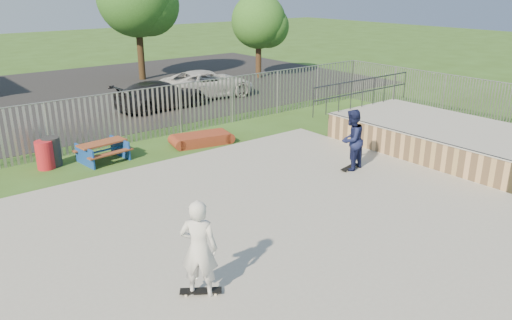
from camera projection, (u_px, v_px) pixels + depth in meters
ground at (244, 244)px, 11.70m from camera, size 120.00×120.00×0.00m
concrete_slab at (244, 241)px, 11.68m from camera, size 15.00×12.00×0.15m
quarter_pipe at (437, 138)px, 17.85m from camera, size 5.50×7.05×2.19m
fence at (180, 148)px, 15.34m from camera, size 26.04×16.02×2.00m
picnic_table at (103, 151)px, 17.06m from camera, size 1.74×1.49×0.68m
funbox at (202, 139)px, 18.91m from camera, size 2.13×1.37×0.39m
trash_bin_red at (45, 155)px, 16.31m from camera, size 0.57×0.57×0.95m
trash_bin_grey at (52, 152)px, 16.57m from camera, size 0.59×0.59×0.98m
parking_lot at (22, 102)px, 25.72m from camera, size 40.00×18.00×0.02m
car_dark at (161, 95)px, 24.09m from camera, size 4.74×2.15×1.35m
car_white at (207, 84)px, 26.54m from camera, size 5.37×2.92×1.43m
tree_right at (259, 21)px, 31.19m from camera, size 3.41×3.41×5.27m
skateboard_a at (349, 168)px, 15.98m from camera, size 0.82×0.35×0.08m
skateboard_b at (201, 292)px, 9.55m from camera, size 0.77×0.62×0.08m
skater_navy at (351, 140)px, 15.66m from camera, size 1.07×0.91×1.95m
skater_white at (199, 249)px, 9.23m from camera, size 0.83×0.83×1.95m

